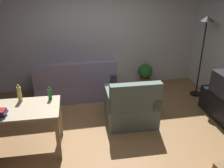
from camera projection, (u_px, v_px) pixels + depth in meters
ground_plane at (112, 135)px, 4.36m from camera, size 5.20×4.40×0.02m
wall_rear at (94, 32)px, 5.77m from camera, size 5.20×0.10×2.70m
couch at (76, 85)px, 5.56m from camera, size 1.75×0.84×0.92m
tv_stand at (224, 107)px, 4.76m from camera, size 0.44×1.10×0.48m
torchiere_lamp at (205, 35)px, 5.23m from camera, size 0.32×0.32×1.81m
desk at (20, 115)px, 3.72m from camera, size 1.22×0.74×0.76m
potted_plant at (145, 73)px, 6.13m from camera, size 0.36×0.36×0.57m
armchair at (131, 107)px, 4.60m from camera, size 0.92×0.86×0.92m
bottle_squat at (20, 94)px, 3.83m from camera, size 0.07×0.07×0.28m
bottle_green at (50, 94)px, 3.90m from camera, size 0.06×0.06×0.21m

